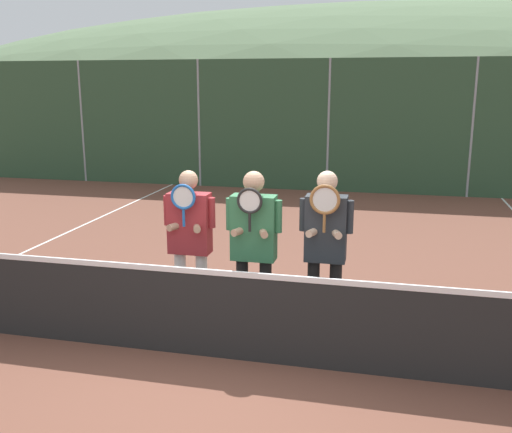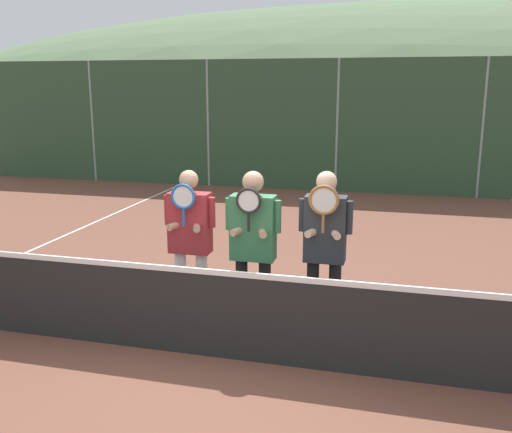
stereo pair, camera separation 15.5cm
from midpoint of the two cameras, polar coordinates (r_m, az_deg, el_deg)
The scene contains 12 objects.
ground_plane at distance 5.96m, azimuth -2.75°, elevation -13.90°, with size 120.00×120.00×0.00m, color brown.
hill_distant at distance 57.29m, azimuth 13.25°, elevation 10.11°, with size 98.59×54.77×19.17m.
clubhouse_building at distance 22.59m, azimuth 11.38°, elevation 10.44°, with size 15.56×5.50×3.43m.
fence_back at distance 14.64m, azimuth 8.41°, elevation 8.91°, with size 20.65×0.06×3.32m.
tennis_net at distance 5.76m, azimuth -2.80°, elevation -9.63°, with size 11.41×0.09×1.03m.
court_line_left_sideline at distance 10.32m, azimuth -20.57°, elevation -2.90°, with size 0.05×16.00×0.01m, color white.
player_leftmost at distance 6.40m, azimuth -5.93°, elevation -1.84°, with size 0.60×0.34×1.79m.
player_center_left at distance 6.04m, azimuth 0.43°, elevation -2.37°, with size 0.60×0.34×1.83m.
player_center_right at distance 6.01m, azimuth 7.63°, elevation -2.59°, with size 0.56×0.34×1.84m.
car_far_left at distance 18.48m, azimuth -11.37°, elevation 7.38°, with size 4.36×1.91×1.84m.
car_left_of_center at distance 16.90m, azimuth 3.34°, elevation 6.86°, with size 4.28×1.91×1.67m.
car_center at distance 16.64m, azimuth 19.46°, elevation 6.01°, with size 4.21×1.90×1.65m.
Camera 2 is at (1.69, -5.04, 2.71)m, focal length 40.00 mm.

